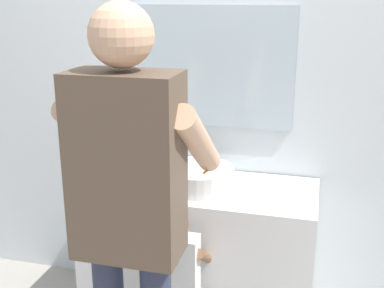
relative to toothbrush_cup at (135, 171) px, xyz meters
name	(u,v)px	position (x,y,z in m)	size (l,w,h in m)	color
back_wall	(214,75)	(0.35, 0.33, 0.49)	(4.40, 0.10, 2.70)	silver
vanity_cabinet	(199,254)	(0.35, 0.01, -0.46)	(1.22, 0.54, 0.81)	white
sink_basin	(198,177)	(0.35, -0.01, 0.01)	(0.37, 0.37, 0.11)	silver
faucet	(208,159)	(0.35, 0.21, 0.03)	(0.18, 0.14, 0.18)	#B7BABF
toothbrush_cup	(135,171)	(0.00, 0.00, 0.00)	(0.07, 0.07, 0.21)	#D86666
child_toddler	(178,278)	(0.35, -0.39, -0.36)	(0.26, 0.26, 0.85)	#6B5B4C
adult_parent	(129,193)	(0.26, -0.71, 0.19)	(0.55, 0.57, 1.76)	#2D334C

